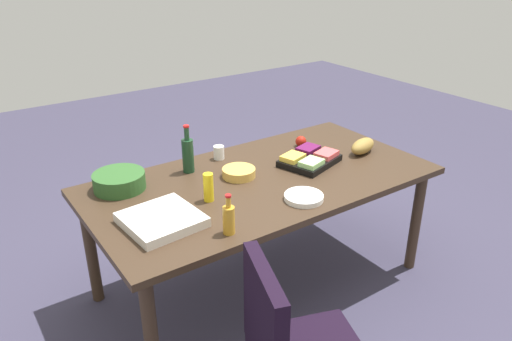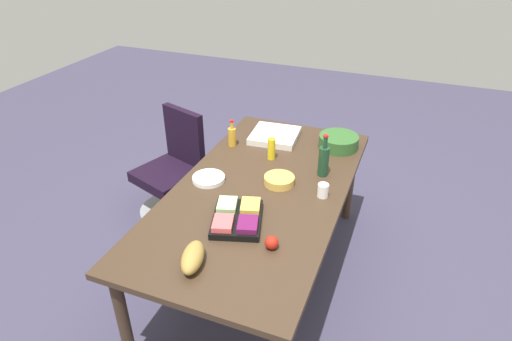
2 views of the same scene
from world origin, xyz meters
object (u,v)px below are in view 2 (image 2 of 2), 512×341
(office_chair, at_px, (173,177))
(salad_bowl, at_px, (339,142))
(pizza_box, at_px, (275,136))
(dressing_bottle, at_px, (232,136))
(wine_bottle, at_px, (324,160))
(conference_table, at_px, (260,198))
(chip_bowl, at_px, (279,180))
(paper_plate_stack, at_px, (209,178))
(paper_cup, at_px, (323,190))
(apple_red, at_px, (272,243))
(fruit_platter, at_px, (237,217))
(bread_loaf, at_px, (193,257))
(mustard_bottle, at_px, (271,149))

(office_chair, bearing_deg, salad_bowl, 100.96)
(pizza_box, bearing_deg, office_chair, -79.36)
(dressing_bottle, xyz_separation_m, wine_bottle, (0.17, 0.76, 0.04))
(dressing_bottle, distance_m, salad_bowl, 0.82)
(conference_table, distance_m, chip_bowl, 0.17)
(paper_plate_stack, relative_size, paper_cup, 2.44)
(dressing_bottle, height_order, salad_bowl, dressing_bottle)
(apple_red, bearing_deg, chip_bowl, -164.89)
(conference_table, distance_m, paper_plate_stack, 0.37)
(apple_red, bearing_deg, pizza_box, -161.50)
(fruit_platter, relative_size, salad_bowl, 1.43)
(fruit_platter, distance_m, dressing_bottle, 0.97)
(dressing_bottle, bearing_deg, office_chair, -90.49)
(fruit_platter, relative_size, bread_loaf, 1.78)
(dressing_bottle, relative_size, bread_loaf, 0.88)
(pizza_box, relative_size, mustard_bottle, 2.22)
(dressing_bottle, height_order, paper_cup, dressing_bottle)
(paper_plate_stack, bearing_deg, conference_table, 94.67)
(paper_cup, xyz_separation_m, salad_bowl, (-0.70, -0.05, 0.00))
(office_chair, distance_m, pizza_box, 0.98)
(chip_bowl, relative_size, mustard_bottle, 1.25)
(chip_bowl, bearing_deg, apple_red, 15.11)
(dressing_bottle, xyz_separation_m, paper_plate_stack, (0.53, 0.06, -0.07))
(salad_bowl, relative_size, mustard_bottle, 1.84)
(fruit_platter, distance_m, pizza_box, 1.12)
(bread_loaf, bearing_deg, conference_table, 175.22)
(fruit_platter, bearing_deg, wine_bottle, 154.38)
(wine_bottle, bearing_deg, fruit_platter, -25.62)
(dressing_bottle, relative_size, wine_bottle, 0.69)
(paper_cup, distance_m, mustard_bottle, 0.58)
(apple_red, height_order, paper_plate_stack, apple_red)
(bread_loaf, bearing_deg, office_chair, -144.16)
(chip_bowl, xyz_separation_m, paper_plate_stack, (0.13, -0.46, -0.01))
(pizza_box, xyz_separation_m, salad_bowl, (-0.03, 0.51, 0.02))
(fruit_platter, height_order, chip_bowl, fruit_platter)
(apple_red, xyz_separation_m, mustard_bottle, (-0.93, -0.33, 0.04))
(fruit_platter, distance_m, chip_bowl, 0.49)
(conference_table, bearing_deg, bread_loaf, -4.78)
(apple_red, bearing_deg, salad_bowl, 176.20)
(wine_bottle, bearing_deg, bread_loaf, -19.89)
(paper_cup, bearing_deg, chip_bowl, -97.73)
(fruit_platter, xyz_separation_m, chip_bowl, (-0.48, 0.09, -0.01))
(salad_bowl, distance_m, mustard_bottle, 0.55)
(conference_table, xyz_separation_m, paper_cup, (-0.06, 0.40, 0.12))
(fruit_platter, bearing_deg, bread_loaf, -9.20)
(chip_bowl, bearing_deg, conference_table, -42.18)
(conference_table, relative_size, office_chair, 2.26)
(paper_plate_stack, xyz_separation_m, salad_bowl, (-0.79, 0.71, 0.03))
(chip_bowl, bearing_deg, bread_loaf, -10.21)
(apple_red, height_order, pizza_box, apple_red)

